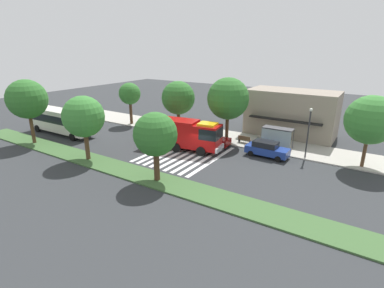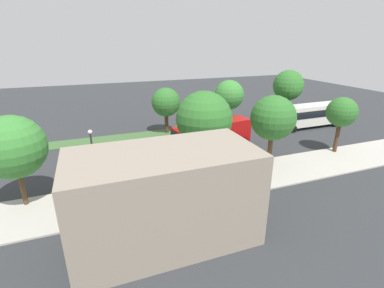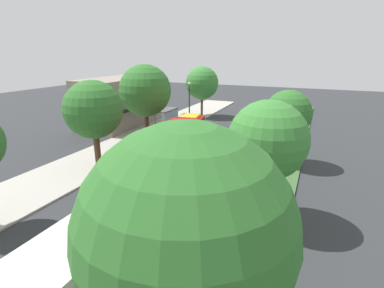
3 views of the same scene
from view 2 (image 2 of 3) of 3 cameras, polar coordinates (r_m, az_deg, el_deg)
ground_plane at (r=33.18m, az=-1.82°, el=-1.44°), size 120.00×120.00×0.00m
sidewalk at (r=26.00m, az=4.27°, el=-7.86°), size 60.00×5.75×0.14m
median_strip at (r=39.56m, az=-5.14°, el=2.28°), size 60.00×3.00×0.14m
crosswalk at (r=33.74m, az=1.01°, el=-1.04°), size 7.65×10.11×0.01m
fire_truck at (r=32.29m, az=3.77°, el=1.75°), size 9.89×3.84×3.59m
parked_car_west at (r=29.36m, az=2.73°, el=-2.63°), size 4.85×2.24×1.68m
parked_car_mid at (r=27.54m, az=-11.22°, el=-4.59°), size 4.72×2.16×1.75m
transit_bus at (r=45.33m, az=23.04°, el=5.66°), size 11.27×2.97×3.41m
bus_stop_shelter at (r=24.52m, az=-10.50°, el=-5.25°), size 3.50×1.40×2.46m
bench_near_shelter at (r=25.98m, az=-1.58°, el=-6.53°), size 1.60×0.50×0.90m
street_lamp at (r=24.67m, az=-19.54°, el=-2.12°), size 0.36×0.36×5.46m
storefront_building at (r=18.01m, az=-5.58°, el=-10.74°), size 11.51×6.56×6.18m
sidewalk_tree_far_west at (r=35.44m, az=28.24°, el=5.69°), size 3.30×3.30×6.37m
sidewalk_tree_west at (r=29.28m, az=16.23°, el=5.07°), size 4.56×4.56×7.18m
sidewalk_tree_center at (r=25.45m, az=2.50°, el=5.02°), size 5.15×5.15×8.06m
sidewalk_tree_east at (r=24.43m, az=-32.75°, el=-0.59°), size 4.76×4.76×7.22m
median_tree_far_west at (r=47.43m, az=19.05°, el=11.24°), size 4.74×4.74×7.89m
median_tree_west at (r=41.84m, az=7.59°, el=9.87°), size 4.31×4.31×6.83m
median_tree_center at (r=38.43m, az=-5.35°, el=8.44°), size 3.89×3.89×6.26m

